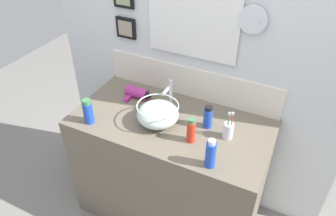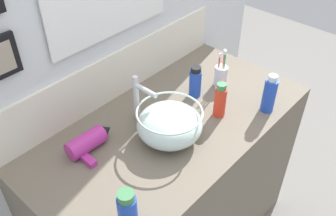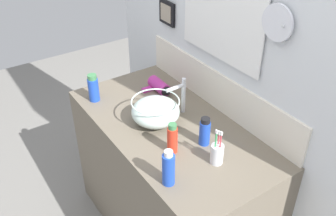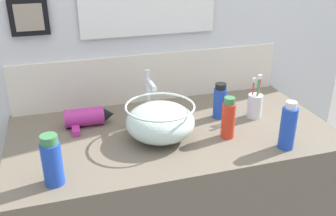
% 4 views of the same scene
% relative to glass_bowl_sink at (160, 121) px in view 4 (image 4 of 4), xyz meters
% --- Properties ---
extents(vanity_counter, '(1.28, 0.65, 0.87)m').
position_rel_glass_bowl_sink_xyz_m(vanity_counter, '(0.07, 0.05, -0.51)').
color(vanity_counter, '#6B6051').
rests_on(vanity_counter, ground).
extents(back_panel, '(2.10, 0.10, 2.59)m').
position_rel_glass_bowl_sink_xyz_m(back_panel, '(0.07, 0.41, 0.35)').
color(back_panel, silver).
rests_on(back_panel, ground).
extents(glass_bowl_sink, '(0.26, 0.26, 0.14)m').
position_rel_glass_bowl_sink_xyz_m(glass_bowl_sink, '(0.00, 0.00, 0.00)').
color(glass_bowl_sink, silver).
rests_on(glass_bowl_sink, vanity_counter).
extents(faucet, '(0.02, 0.13, 0.22)m').
position_rel_glass_bowl_sink_xyz_m(faucet, '(0.00, 0.17, 0.05)').
color(faucet, silver).
rests_on(faucet, vanity_counter).
extents(hair_drier, '(0.20, 0.13, 0.07)m').
position_rel_glass_bowl_sink_xyz_m(hair_drier, '(-0.25, 0.19, -0.04)').
color(hair_drier, '#B22D8C').
rests_on(hair_drier, vanity_counter).
extents(toothbrush_cup, '(0.06, 0.06, 0.20)m').
position_rel_glass_bowl_sink_xyz_m(toothbrush_cup, '(0.44, 0.06, -0.02)').
color(toothbrush_cup, silver).
rests_on(toothbrush_cup, vanity_counter).
extents(spray_bottle, '(0.06, 0.06, 0.15)m').
position_rel_glass_bowl_sink_xyz_m(spray_bottle, '(0.29, 0.10, 0.00)').
color(spray_bottle, blue).
rests_on(spray_bottle, vanity_counter).
extents(shampoo_bottle, '(0.06, 0.06, 0.18)m').
position_rel_glass_bowl_sink_xyz_m(shampoo_bottle, '(0.42, -0.20, 0.01)').
color(shampoo_bottle, blue).
rests_on(shampoo_bottle, vanity_counter).
extents(lotion_bottle, '(0.06, 0.06, 0.17)m').
position_rel_glass_bowl_sink_xyz_m(lotion_bottle, '(-0.40, -0.18, 0.01)').
color(lotion_bottle, blue).
rests_on(lotion_bottle, vanity_counter).
extents(soap_dispenser, '(0.05, 0.05, 0.16)m').
position_rel_glass_bowl_sink_xyz_m(soap_dispenser, '(0.25, -0.06, 0.01)').
color(soap_dispenser, red).
rests_on(soap_dispenser, vanity_counter).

